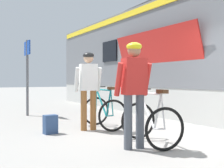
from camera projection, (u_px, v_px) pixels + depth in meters
ground_plane at (174, 140)px, 5.51m from camera, size 80.00×80.00×0.00m
cyclist_near_in_red at (134, 85)px, 4.83m from camera, size 0.64×0.35×1.76m
cyclist_far_in_white at (88, 84)px, 6.60m from camera, size 0.64×0.37×1.76m
bicycle_near_white at (151, 122)px, 5.15m from camera, size 0.87×1.17×0.99m
bicycle_far_teal at (104, 111)px, 6.89m from camera, size 0.78×1.11×0.99m
backpack_on_platform at (50, 124)px, 6.18m from camera, size 0.30×0.21×0.40m
platform_sign_post at (27, 65)px, 9.28m from camera, size 0.08×0.70×2.40m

